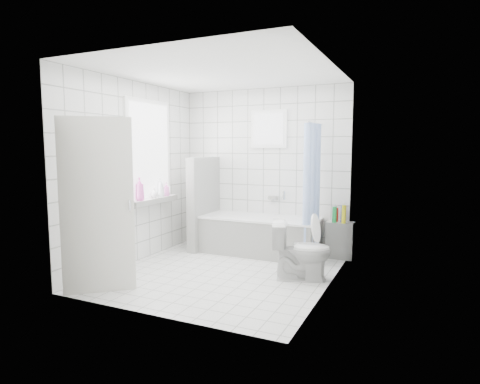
% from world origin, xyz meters
% --- Properties ---
extents(ground, '(3.00, 3.00, 0.00)m').
position_xyz_m(ground, '(0.00, 0.00, 0.00)').
color(ground, white).
rests_on(ground, ground).
extents(ceiling, '(3.00, 3.00, 0.00)m').
position_xyz_m(ceiling, '(0.00, 0.00, 2.60)').
color(ceiling, white).
rests_on(ceiling, ground).
extents(wall_back, '(2.80, 0.02, 2.60)m').
position_xyz_m(wall_back, '(0.00, 1.50, 1.30)').
color(wall_back, white).
rests_on(wall_back, ground).
extents(wall_front, '(2.80, 0.02, 2.60)m').
position_xyz_m(wall_front, '(0.00, -1.50, 1.30)').
color(wall_front, white).
rests_on(wall_front, ground).
extents(wall_left, '(0.02, 3.00, 2.60)m').
position_xyz_m(wall_left, '(-1.40, 0.00, 1.30)').
color(wall_left, white).
rests_on(wall_left, ground).
extents(wall_right, '(0.02, 3.00, 2.60)m').
position_xyz_m(wall_right, '(1.40, 0.00, 1.30)').
color(wall_right, white).
rests_on(wall_right, ground).
extents(window_left, '(0.01, 0.90, 1.40)m').
position_xyz_m(window_left, '(-1.35, 0.30, 1.60)').
color(window_left, white).
rests_on(window_left, wall_left).
extents(window_back, '(0.50, 0.01, 0.50)m').
position_xyz_m(window_back, '(0.10, 1.46, 1.95)').
color(window_back, white).
rests_on(window_back, wall_back).
extents(window_sill, '(0.18, 1.02, 0.08)m').
position_xyz_m(window_sill, '(-1.31, 0.30, 0.86)').
color(window_sill, white).
rests_on(window_sill, wall_left).
extents(door, '(0.63, 0.55, 2.00)m').
position_xyz_m(door, '(-0.95, -1.22, 1.00)').
color(door, silver).
rests_on(door, ground).
extents(bathtub, '(1.83, 0.77, 0.58)m').
position_xyz_m(bathtub, '(0.10, 1.12, 0.29)').
color(bathtub, white).
rests_on(bathtub, ground).
extents(partition_wall, '(0.15, 0.85, 1.50)m').
position_xyz_m(partition_wall, '(-0.88, 1.07, 0.75)').
color(partition_wall, white).
rests_on(partition_wall, ground).
extents(tiled_ledge, '(0.40, 0.24, 0.55)m').
position_xyz_m(tiled_ledge, '(1.29, 1.38, 0.28)').
color(tiled_ledge, white).
rests_on(tiled_ledge, ground).
extents(toilet, '(0.82, 0.61, 0.74)m').
position_xyz_m(toilet, '(1.03, 0.18, 0.37)').
color(toilet, white).
rests_on(toilet, ground).
extents(curtain_rod, '(0.02, 0.80, 0.02)m').
position_xyz_m(curtain_rod, '(0.95, 1.10, 2.00)').
color(curtain_rod, silver).
rests_on(curtain_rod, wall_back).
extents(shower_curtain, '(0.14, 0.48, 1.78)m').
position_xyz_m(shower_curtain, '(0.95, 0.97, 1.10)').
color(shower_curtain, '#4E7EE6').
rests_on(shower_curtain, curtain_rod).
extents(tub_faucet, '(0.18, 0.06, 0.06)m').
position_xyz_m(tub_faucet, '(0.20, 1.46, 0.85)').
color(tub_faucet, silver).
rests_on(tub_faucet, wall_back).
extents(sill_bottles, '(0.18, 0.81, 0.33)m').
position_xyz_m(sill_bottles, '(-1.30, 0.26, 1.04)').
color(sill_bottles, '#FE63CE').
rests_on(sill_bottles, window_sill).
extents(ledge_bottles, '(0.20, 0.18, 0.27)m').
position_xyz_m(ledge_bottles, '(1.28, 1.34, 0.67)').
color(ledge_bottles, '#FFF31A').
rests_on(ledge_bottles, tiled_ledge).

